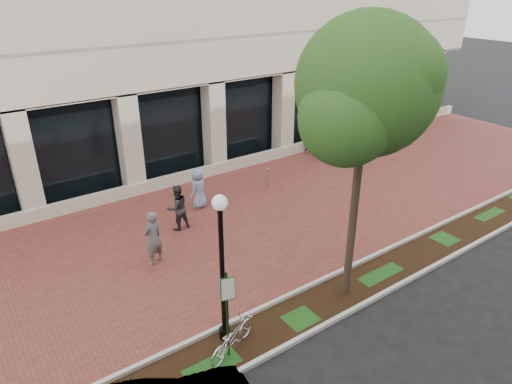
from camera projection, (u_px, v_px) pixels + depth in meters
ground at (237, 223)px, 16.99m from camera, size 120.00×120.00×0.00m
brick_plaza at (237, 223)px, 16.98m from camera, size 40.00×9.00×0.01m
planting_strip at (336, 296)px, 13.10m from camera, size 40.00×1.50×0.01m
curb_plaza_side at (318, 282)px, 13.63m from camera, size 40.00×0.12×0.12m
curb_street_side at (355, 309)px, 12.53m from camera, size 40.00×0.12×0.12m
parking_sign at (227, 305)px, 10.41m from camera, size 0.34×0.07×2.42m
lamppost at (222, 262)px, 10.64m from camera, size 0.36×0.36×4.03m
street_tree at (367, 94)px, 10.82m from camera, size 4.12×3.43×7.73m
locked_bicycle at (232, 337)px, 11.01m from camera, size 1.78×1.17×0.88m
pedestrian_left at (153, 238)px, 14.27m from camera, size 0.77×0.62×1.83m
pedestrian_mid at (177, 208)px, 16.27m from camera, size 0.88×0.71×1.71m
pedestrian_right at (199, 188)px, 17.85m from camera, size 0.94×0.79×1.64m
bollard at (268, 178)px, 19.55m from camera, size 0.12×0.12×0.98m
bike_rack_cluster at (335, 139)px, 24.19m from camera, size 4.23×1.98×1.09m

